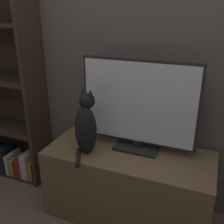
% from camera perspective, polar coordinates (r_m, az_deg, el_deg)
% --- Properties ---
extents(wall_back, '(4.80, 0.05, 2.60)m').
position_cam_1_polar(wall_back, '(1.92, 7.19, 15.42)').
color(wall_back, '#60564C').
rests_on(wall_back, ground_plane).
extents(tv_stand, '(1.19, 0.51, 0.55)m').
position_cam_1_polar(tv_stand, '(2.05, 3.47, -15.40)').
color(tv_stand, brown).
rests_on(tv_stand, ground_plane).
extents(tv, '(0.82, 0.19, 0.65)m').
position_cam_1_polar(tv, '(1.81, 5.77, 1.25)').
color(tv, black).
rests_on(tv, tv_stand).
extents(cat, '(0.17, 0.29, 0.47)m').
position_cam_1_polar(cat, '(1.81, -5.64, -3.20)').
color(cat, black).
rests_on(cat, tv_stand).
extents(bookshelf, '(0.76, 0.28, 1.86)m').
position_cam_1_polar(bookshelf, '(2.53, -22.15, 3.68)').
color(bookshelf, '#3D2D1E').
rests_on(bookshelf, ground_plane).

